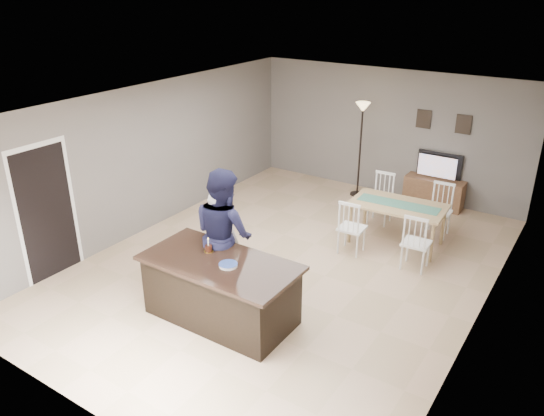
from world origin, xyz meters
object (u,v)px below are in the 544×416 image
Objects in this scene: man at (224,234)px; floor_lamp at (362,124)px; plate_stack at (228,265)px; dining_table at (398,211)px; kitchen_island at (221,290)px; woman at (220,242)px; birthday_cake at (209,248)px; television at (438,166)px; tv_console at (434,192)px.

man is 4.76m from floor_lamp.
plate_stack is 0.13× the size of dining_table.
plate_stack is (0.18, -0.04, 0.47)m from kitchen_island.
floor_lamp reaches higher than woman.
birthday_cake is at bearing 155.82° from kitchen_island.
man is at bearing 72.97° from television.
floor_lamp is (-0.56, 5.32, 0.67)m from plate_stack.
kitchen_island is 3.71m from dining_table.
tv_console is at bearing 90.00° from television.
woman is at bearing 72.21° from television.
kitchen_island is 1.28× the size of woman.
tv_console is at bearing 79.68° from plate_stack.
floor_lamp reaches higher than dining_table.
woman is 0.86m from plate_stack.
floor_lamp reaches higher than man.
man is at bearing 97.62° from birthday_cake.
floor_lamp reaches higher than tv_console.
floor_lamp is (0.05, 4.72, 0.75)m from woman.
woman reaches higher than plate_stack.
dining_table is (1.53, 2.96, -0.36)m from man.
birthday_cake is (0.06, -0.41, -0.04)m from man.
kitchen_island is 0.60m from birthday_cake.
television is (0.00, 0.07, 0.56)m from tv_console.
dining_table is (-0.02, -2.06, 0.33)m from tv_console.
floor_lamp reaches higher than television.
woman reaches higher than television.
kitchen_island is 0.50m from plate_stack.
television is at bearing -115.50° from woman.
birthday_cake reaches higher than dining_table.
tv_console is at bearing 74.53° from birthday_cake.
woman is 4.78m from floor_lamp.
television reaches higher than kitchen_island.
man is 1.04× the size of dining_table.
birthday_cake is 0.83× the size of plate_stack.
floor_lamp is (-1.58, -0.30, 1.29)m from tv_console.
man is 0.80m from plate_stack.
television is 3.65× the size of plate_stack.
television is (1.20, 5.64, 0.41)m from kitchen_island.
dining_table is (1.18, 3.51, 0.18)m from kitchen_island.
man reaches higher than birthday_cake.
birthday_cake is at bearing -116.80° from dining_table.
man is 3.35m from dining_table.
birthday_cake is at bearing 159.49° from plate_stack.
tv_console is (1.20, 5.57, -0.15)m from kitchen_island.
tv_console is at bearing 10.63° from floor_lamp.
plate_stack is at bearing -13.84° from kitchen_island.
floor_lamp is (-1.58, -0.37, 0.72)m from television.
man is 0.42m from birthday_cake.
television is at bearing -88.65° from man.
kitchen_island is 1.09× the size of man.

